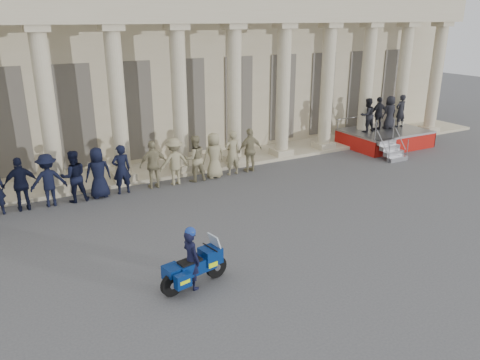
% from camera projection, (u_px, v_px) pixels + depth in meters
% --- Properties ---
extents(ground, '(90.00, 90.00, 0.00)m').
position_uv_depth(ground, '(245.00, 257.00, 13.44)').
color(ground, '#444447').
rests_on(ground, ground).
extents(building, '(40.00, 12.50, 9.00)m').
position_uv_depth(building, '(107.00, 58.00, 24.17)').
color(building, tan).
rests_on(building, ground).
extents(officer_rank, '(16.55, 0.74, 1.96)m').
position_uv_depth(officer_rank, '(64.00, 178.00, 17.08)').
color(officer_rank, black).
rests_on(officer_rank, ground).
extents(reviewing_stand, '(4.27, 4.09, 2.62)m').
position_uv_depth(reviewing_stand, '(384.00, 122.00, 24.58)').
color(reviewing_stand, gray).
rests_on(reviewing_stand, ground).
extents(motorcycle, '(1.95, 0.94, 1.26)m').
position_uv_depth(motorcycle, '(195.00, 267.00, 11.86)').
color(motorcycle, black).
rests_on(motorcycle, ground).
extents(rider, '(0.49, 0.64, 1.68)m').
position_uv_depth(rider, '(191.00, 258.00, 11.70)').
color(rider, black).
rests_on(rider, ground).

